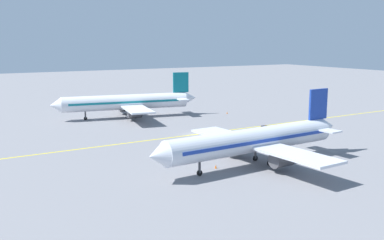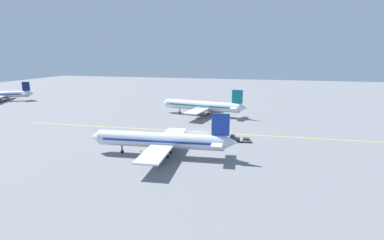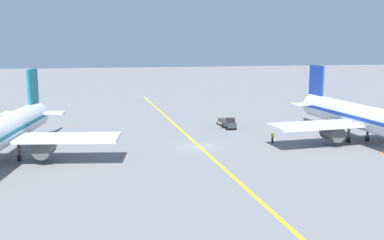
{
  "view_description": "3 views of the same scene",
  "coord_description": "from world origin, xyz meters",
  "views": [
    {
      "loc": [
        -75.41,
        43.49,
        18.25
      ],
      "look_at": [
        -4.49,
        3.29,
        3.88
      ],
      "focal_mm": 42.0,
      "sensor_mm": 36.0,
      "label": 1
    },
    {
      "loc": [
        -86.67,
        -20.2,
        23.46
      ],
      "look_at": [
        -4.72,
        0.92,
        4.72
      ],
      "focal_mm": 28.0,
      "sensor_mm": 36.0,
      "label": 2
    },
    {
      "loc": [
        13.33,
        59.87,
        14.53
      ],
      "look_at": [
        1.32,
        1.11,
        4.05
      ],
      "focal_mm": 42.0,
      "sensor_mm": 36.0,
      "label": 3
    }
  ],
  "objects": [
    {
      "name": "ground_plane",
      "position": [
        0.0,
        0.0,
        0.0
      ],
      "size": [
        400.0,
        400.0,
        0.0
      ],
      "primitive_type": "plane",
      "color": "slate"
    },
    {
      "name": "apron_yellow_centreline",
      "position": [
        0.0,
        0.0,
        0.0
      ],
      "size": [
        4.52,
        119.94,
        0.01
      ],
      "primitive_type": "cube",
      "rotation": [
        0.0,
        0.0,
        0.03
      ],
      "color": "yellow",
      "rests_on": "ground"
    },
    {
      "name": "airplane_at_gate",
      "position": [
        -23.5,
        3.3,
        3.71
      ],
      "size": [
        28.31,
        35.54,
        10.6
      ],
      "color": "silver",
      "rests_on": "ground"
    },
    {
      "name": "airplane_adjacent_stand",
      "position": [
        25.3,
        4.26,
        3.71
      ],
      "size": [
        28.47,
        35.45,
        10.6
      ],
      "color": "silver",
      "rests_on": "ground"
    },
    {
      "name": "airplane_distant_taxiing",
      "position": [
        34.72,
        111.14,
        3.34
      ],
      "size": [
        24.66,
        29.85,
        9.54
      ],
      "color": "silver",
      "rests_on": "ground"
    },
    {
      "name": "baggage_tug_dark",
      "position": [
        -7.74,
        -11.73,
        0.9
      ],
      "size": [
        1.96,
        3.11,
        2.11
      ],
      "color": "#333842",
      "rests_on": "ground"
    },
    {
      "name": "baggage_cart_trailing",
      "position": [
        -7.48,
        -15.01,
        0.76
      ],
      "size": [
        1.6,
        2.7,
        1.24
      ],
      "color": "gray",
      "rests_on": "ground"
    },
    {
      "name": "ground_crew_worker",
      "position": [
        -10.93,
        -0.32,
        0.91
      ],
      "size": [
        0.52,
        0.36,
        1.68
      ],
      "color": "#23232D",
      "rests_on": "ground"
    },
    {
      "name": "traffic_cone_near_nose",
      "position": [
        18.26,
        -19.89,
        0.28
      ],
      "size": [
        0.32,
        0.32,
        0.55
      ],
      "primitive_type": "cone",
      "color": "orange",
      "rests_on": "ground"
    },
    {
      "name": "traffic_cone_mid_apron",
      "position": [
        -22.27,
        9.39,
        0.28
      ],
      "size": [
        0.32,
        0.32,
        0.55
      ],
      "primitive_type": "cone",
      "color": "orange",
      "rests_on": "ground"
    }
  ]
}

